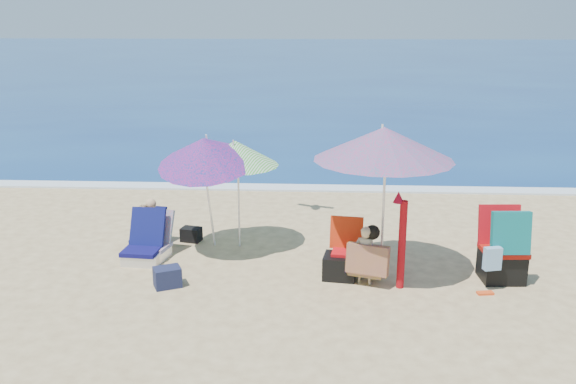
{
  "coord_description": "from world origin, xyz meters",
  "views": [
    {
      "loc": [
        0.18,
        -8.12,
        3.72
      ],
      "look_at": [
        -0.3,
        1.0,
        1.1
      ],
      "focal_mm": 39.21,
      "sensor_mm": 36.0,
      "label": 1
    }
  ],
  "objects_px": {
    "furled_umbrella": "(401,236)",
    "camp_chair_left": "(342,260)",
    "person_center": "(367,256)",
    "chair_navy": "(144,248)",
    "umbrella_striped": "(235,153)",
    "camp_chair_right": "(503,255)",
    "person_left": "(146,225)",
    "umbrella_blue": "(205,151)",
    "chair_rainbow": "(153,245)",
    "umbrella_turquoise": "(384,144)"
  },
  "relations": [
    {
      "from": "camp_chair_right",
      "to": "person_left",
      "type": "xyz_separation_m",
      "value": [
        -5.44,
        1.09,
        -0.03
      ]
    },
    {
      "from": "umbrella_turquoise",
      "to": "umbrella_striped",
      "type": "distance_m",
      "value": 2.46
    },
    {
      "from": "umbrella_blue",
      "to": "chair_navy",
      "type": "bearing_deg",
      "value": -161.35
    },
    {
      "from": "camp_chair_left",
      "to": "person_center",
      "type": "bearing_deg",
      "value": -36.68
    },
    {
      "from": "person_center",
      "to": "camp_chair_left",
      "type": "bearing_deg",
      "value": 143.32
    },
    {
      "from": "furled_umbrella",
      "to": "chair_rainbow",
      "type": "relative_size",
      "value": 1.91
    },
    {
      "from": "camp_chair_left",
      "to": "camp_chair_right",
      "type": "bearing_deg",
      "value": -0.78
    },
    {
      "from": "umbrella_turquoise",
      "to": "camp_chair_right",
      "type": "height_order",
      "value": "umbrella_turquoise"
    },
    {
      "from": "umbrella_turquoise",
      "to": "furled_umbrella",
      "type": "bearing_deg",
      "value": -56.14
    },
    {
      "from": "person_center",
      "to": "chair_navy",
      "type": "bearing_deg",
      "value": 168.33
    },
    {
      "from": "chair_rainbow",
      "to": "camp_chair_right",
      "type": "bearing_deg",
      "value": -7.17
    },
    {
      "from": "umbrella_blue",
      "to": "person_left",
      "type": "xyz_separation_m",
      "value": [
        -1.07,
        0.29,
        -1.32
      ]
    },
    {
      "from": "furled_umbrella",
      "to": "umbrella_blue",
      "type": "bearing_deg",
      "value": 158.98
    },
    {
      "from": "camp_chair_left",
      "to": "umbrella_striped",
      "type": "bearing_deg",
      "value": 147.63
    },
    {
      "from": "camp_chair_left",
      "to": "camp_chair_right",
      "type": "relative_size",
      "value": 0.76
    },
    {
      "from": "camp_chair_left",
      "to": "person_left",
      "type": "height_order",
      "value": "camp_chair_left"
    },
    {
      "from": "chair_navy",
      "to": "person_center",
      "type": "xyz_separation_m",
      "value": [
        3.37,
        -0.7,
        0.21
      ]
    },
    {
      "from": "umbrella_turquoise",
      "to": "chair_navy",
      "type": "bearing_deg",
      "value": 173.4
    },
    {
      "from": "person_center",
      "to": "furled_umbrella",
      "type": "bearing_deg",
      "value": -11.46
    },
    {
      "from": "umbrella_turquoise",
      "to": "chair_navy",
      "type": "relative_size",
      "value": 2.9
    },
    {
      "from": "chair_navy",
      "to": "person_center",
      "type": "relative_size",
      "value": 0.89
    },
    {
      "from": "umbrella_blue",
      "to": "chair_navy",
      "type": "relative_size",
      "value": 2.65
    },
    {
      "from": "umbrella_turquoise",
      "to": "chair_rainbow",
      "type": "xyz_separation_m",
      "value": [
        -3.48,
        0.59,
        -1.79
      ]
    },
    {
      "from": "umbrella_turquoise",
      "to": "person_left",
      "type": "xyz_separation_m",
      "value": [
        -3.7,
        1.03,
        -1.61
      ]
    },
    {
      "from": "umbrella_striped",
      "to": "camp_chair_right",
      "type": "relative_size",
      "value": 1.65
    },
    {
      "from": "chair_rainbow",
      "to": "umbrella_blue",
      "type": "bearing_deg",
      "value": 9.21
    },
    {
      "from": "chair_rainbow",
      "to": "person_center",
      "type": "distance_m",
      "value": 3.4
    },
    {
      "from": "umbrella_blue",
      "to": "chair_navy",
      "type": "height_order",
      "value": "umbrella_blue"
    },
    {
      "from": "chair_navy",
      "to": "chair_rainbow",
      "type": "distance_m",
      "value": 0.2
    },
    {
      "from": "umbrella_turquoise",
      "to": "chair_navy",
      "type": "height_order",
      "value": "umbrella_turquoise"
    },
    {
      "from": "camp_chair_left",
      "to": "person_left",
      "type": "xyz_separation_m",
      "value": [
        -3.16,
        1.06,
        0.11
      ]
    },
    {
      "from": "furled_umbrella",
      "to": "person_center",
      "type": "relative_size",
      "value": 1.62
    },
    {
      "from": "umbrella_turquoise",
      "to": "person_left",
      "type": "relative_size",
      "value": 2.81
    },
    {
      "from": "umbrella_turquoise",
      "to": "chair_rainbow",
      "type": "relative_size",
      "value": 3.06
    },
    {
      "from": "chair_navy",
      "to": "person_left",
      "type": "relative_size",
      "value": 0.97
    },
    {
      "from": "umbrella_turquoise",
      "to": "umbrella_blue",
      "type": "height_order",
      "value": "umbrella_turquoise"
    },
    {
      "from": "camp_chair_right",
      "to": "person_left",
      "type": "height_order",
      "value": "camp_chair_right"
    },
    {
      "from": "furled_umbrella",
      "to": "person_left",
      "type": "relative_size",
      "value": 1.75
    },
    {
      "from": "umbrella_turquoise",
      "to": "camp_chair_left",
      "type": "bearing_deg",
      "value": -176.62
    },
    {
      "from": "camp_chair_left",
      "to": "person_left",
      "type": "relative_size",
      "value": 1.05
    },
    {
      "from": "furled_umbrella",
      "to": "camp_chair_left",
      "type": "bearing_deg",
      "value": 156.55
    },
    {
      "from": "umbrella_striped",
      "to": "furled_umbrella",
      "type": "xyz_separation_m",
      "value": [
        2.46,
        -1.4,
        -0.82
      ]
    },
    {
      "from": "umbrella_blue",
      "to": "furled_umbrella",
      "type": "distance_m",
      "value": 3.22
    },
    {
      "from": "chair_navy",
      "to": "person_center",
      "type": "bearing_deg",
      "value": -11.67
    },
    {
      "from": "umbrella_blue",
      "to": "furled_umbrella",
      "type": "xyz_separation_m",
      "value": [
        2.88,
        -1.11,
        -0.91
      ]
    },
    {
      "from": "umbrella_turquoise",
      "to": "umbrella_striped",
      "type": "bearing_deg",
      "value": 155.09
    },
    {
      "from": "furled_umbrella",
      "to": "person_center",
      "type": "xyz_separation_m",
      "value": [
        -0.45,
        0.09,
        -0.35
      ]
    },
    {
      "from": "chair_navy",
      "to": "camp_chair_left",
      "type": "relative_size",
      "value": 0.92
    },
    {
      "from": "umbrella_blue",
      "to": "person_center",
      "type": "distance_m",
      "value": 2.92
    },
    {
      "from": "umbrella_turquoise",
      "to": "umbrella_striped",
      "type": "height_order",
      "value": "umbrella_turquoise"
    }
  ]
}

